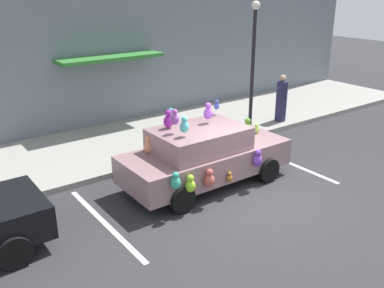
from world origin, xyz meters
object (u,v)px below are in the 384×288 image
object	(u,v)px
plush_covered_car	(204,155)
street_lamp_post	(253,54)
teddy_bear_on_sidewalk	(179,134)
pedestrian_near_shopfront	(281,100)

from	to	relation	value
plush_covered_car	street_lamp_post	size ratio (longest dim) A/B	1.04
plush_covered_car	street_lamp_post	distance (m)	4.74
street_lamp_post	teddy_bear_on_sidewalk	bearing A→B (deg)	176.98
teddy_bear_on_sidewalk	pedestrian_near_shopfront	distance (m)	4.45
teddy_bear_on_sidewalk	pedestrian_near_shopfront	bearing A→B (deg)	-1.20
pedestrian_near_shopfront	teddy_bear_on_sidewalk	bearing A→B (deg)	178.80
pedestrian_near_shopfront	plush_covered_car	bearing A→B (deg)	-156.72
teddy_bear_on_sidewalk	plush_covered_car	bearing A→B (deg)	-110.21
teddy_bear_on_sidewalk	street_lamp_post	bearing A→B (deg)	-3.02
pedestrian_near_shopfront	street_lamp_post	bearing A→B (deg)	-177.89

